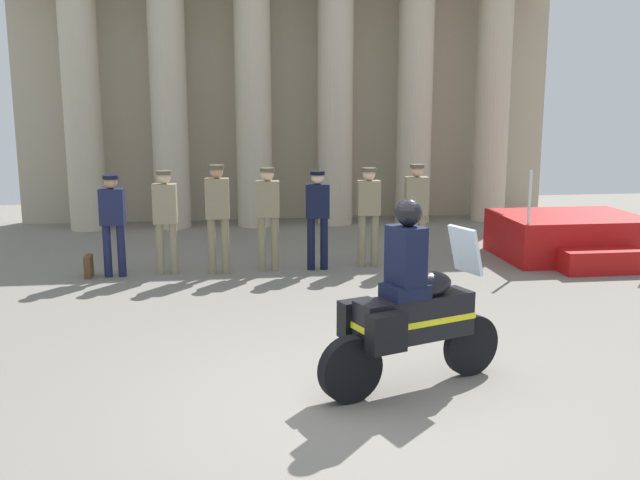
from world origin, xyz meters
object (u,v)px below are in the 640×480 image
Objects in this scene: reviewing_stand at (570,238)px; officer_in_row_0 at (113,217)px; motorcycle_with_rider at (409,311)px; briefcase_on_ground at (89,266)px; officer_in_row_3 at (268,210)px; officer_in_row_4 at (318,212)px; officer_in_row_2 at (218,210)px; officer_in_row_1 at (165,214)px; officer_in_row_6 at (416,206)px; officer_in_row_5 at (369,209)px.

reviewing_stand reaches higher than officer_in_row_0.
motorcycle_with_rider reaches higher than briefcase_on_ground.
officer_in_row_3 reaches higher than officer_in_row_4.
motorcycle_with_rider reaches higher than officer_in_row_2.
reviewing_stand is 1.51× the size of officer_in_row_0.
reviewing_stand is at bearing -175.72° from officer_in_row_1.
officer_in_row_4 is (3.30, 0.06, 0.01)m from officer_in_row_0.
officer_in_row_1 is 2.48m from officer_in_row_4.
officer_in_row_0 is 0.94× the size of officer_in_row_6.
officer_in_row_4 is at bearing 9.69° from officer_in_row_5.
motorcycle_with_rider is at bearing 94.95° from officer_in_row_4.
officer_in_row_3 is at bearing -177.39° from reviewing_stand.
officer_in_row_2 is (1.66, -0.01, 0.09)m from officer_in_row_0.
briefcase_on_ground is (-8.33, -0.32, -0.20)m from reviewing_stand.
reviewing_stand is at bearing -174.72° from officer_in_row_6.
officer_in_row_2 reaches higher than officer_in_row_4.
officer_in_row_6 is 5.50m from briefcase_on_ground.
officer_in_row_2 is at bearing -177.72° from officer_in_row_0.
officer_in_row_1 reaches higher than officer_in_row_4.
officer_in_row_2 is 1.04× the size of officer_in_row_3.
officer_in_row_6 is (5.02, 0.19, 0.06)m from officer_in_row_0.
officer_in_row_1 is at bearing 1.30° from officer_in_row_4.
officer_in_row_3 is at bearing 5.27° from officer_in_row_5.
officer_in_row_2 is 1.64m from officer_in_row_4.
officer_in_row_6 is (2.54, 0.11, 0.01)m from officer_in_row_3.
motorcycle_with_rider is at bearing 119.88° from officer_in_row_1.
officer_in_row_2 is at bearing 4.60° from officer_in_row_4.
officer_in_row_5 reaches higher than officer_in_row_4.
officer_in_row_4 is 5.18m from motorcycle_with_rider.
reviewing_stand is 1.39× the size of officer_in_row_2.
officer_in_row_6 is at bearing -176.08° from officer_in_row_5.
motorcycle_with_rider is (-1.49, -5.30, -0.23)m from officer_in_row_6.
officer_in_row_1 is 0.85m from officer_in_row_2.
officer_in_row_0 is 0.82× the size of motorcycle_with_rider.
officer_in_row_1 is 0.95× the size of officer_in_row_2.
officer_in_row_3 is 0.86× the size of motorcycle_with_rider.
officer_in_row_3 is at bearing 4.83° from officer_in_row_6.
officer_in_row_2 is 4.95× the size of briefcase_on_ground.
officer_in_row_0 is 1.66m from officer_in_row_2.
officer_in_row_3 is at bearing -171.29° from officer_in_row_2.
motorcycle_with_rider is (1.87, -5.11, -0.26)m from officer_in_row_2.
officer_in_row_1 is 0.98× the size of officer_in_row_3.
officer_in_row_0 is 0.89m from briefcase_on_ground.
officer_in_row_6 is at bearing -173.09° from officer_in_row_4.
officer_in_row_5 is at bearing -173.61° from officer_in_row_2.
officer_in_row_6 reaches higher than reviewing_stand.
officer_in_row_5 is 4.68m from briefcase_on_ground.
motorcycle_with_rider reaches higher than officer_in_row_0.
motorcycle_with_rider reaches higher than reviewing_stand.
officer_in_row_3 is at bearing 0.47° from officer_in_row_4.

